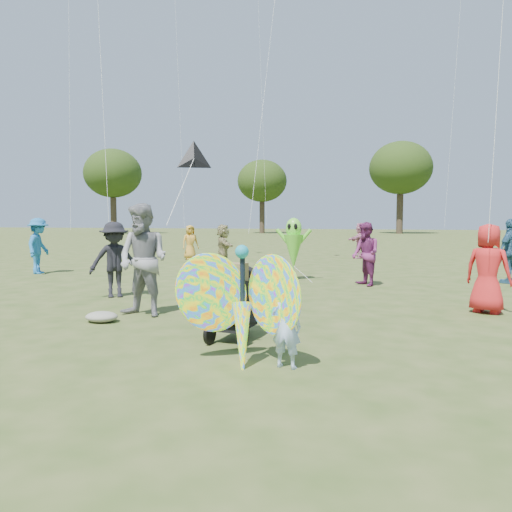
{
  "coord_description": "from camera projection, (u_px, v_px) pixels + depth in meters",
  "views": [
    {
      "loc": [
        2.04,
        -6.28,
        1.7
      ],
      "look_at": [
        -0.2,
        1.5,
        1.1
      ],
      "focal_mm": 35.0,
      "sensor_mm": 36.0,
      "label": 1
    }
  ],
  "objects": [
    {
      "name": "crowd_c",
      "position": [
        511.0,
        251.0,
        13.17
      ],
      "size": [
        0.98,
        1.03,
        1.71
      ],
      "primitive_type": "imported",
      "rotation": [
        0.0,
        0.0,
        3.98
      ],
      "color": "#2C5A7B",
      "rests_on": "ground"
    },
    {
      "name": "jogging_stroller",
      "position": [
        236.0,
        296.0,
        7.05
      ],
      "size": [
        0.56,
        1.08,
        1.09
      ],
      "rotation": [
        0.0,
        0.0,
        -0.11
      ],
      "color": "black",
      "rests_on": "ground"
    },
    {
      "name": "alien_kite",
      "position": [
        294.0,
        245.0,
        13.84
      ],
      "size": [
        1.12,
        0.69,
        1.74
      ],
      "color": "#65DA33",
      "rests_on": "ground"
    },
    {
      "name": "crowd_a",
      "position": [
        488.0,
        269.0,
        8.99
      ],
      "size": [
        0.94,
        0.81,
        1.62
      ],
      "primitive_type": "imported",
      "rotation": [
        0.0,
        0.0,
        2.69
      ],
      "color": "red",
      "rests_on": "ground"
    },
    {
      "name": "crowd_e",
      "position": [
        366.0,
        254.0,
        12.66
      ],
      "size": [
        0.94,
        1.0,
        1.63
      ],
      "primitive_type": "imported",
      "rotation": [
        0.0,
        0.0,
        5.28
      ],
      "color": "#72265D",
      "rests_on": "ground"
    },
    {
      "name": "crowd_j",
      "position": [
        360.0,
        240.0,
        21.61
      ],
      "size": [
        1.0,
        1.51,
        1.56
      ],
      "primitive_type": "imported",
      "rotation": [
        0.0,
        0.0,
        4.3
      ],
      "color": "#B56786",
      "rests_on": "ground"
    },
    {
      "name": "grey_bag",
      "position": [
        102.0,
        317.0,
        8.25
      ],
      "size": [
        0.54,
        0.45,
        0.17
      ],
      "primitive_type": "ellipsoid",
      "color": "gray",
      "rests_on": "ground"
    },
    {
      "name": "crowd_b",
      "position": [
        115.0,
        260.0,
        10.81
      ],
      "size": [
        1.22,
        1.11,
        1.64
      ],
      "primitive_type": "imported",
      "rotation": [
        0.0,
        0.0,
        0.62
      ],
      "color": "black",
      "rests_on": "ground"
    },
    {
      "name": "butterfly_kite",
      "position": [
        242.0,
        307.0,
        5.78
      ],
      "size": [
        1.74,
        0.75,
        1.61
      ],
      "color": "red",
      "rests_on": "ground"
    },
    {
      "name": "adult_man",
      "position": [
        143.0,
        260.0,
        8.69
      ],
      "size": [
        1.06,
        0.89,
        1.98
      ],
      "primitive_type": "imported",
      "rotation": [
        0.0,
        0.0,
        -0.16
      ],
      "color": "gray",
      "rests_on": "ground"
    },
    {
      "name": "tree_line",
      "position": [
        419.0,
        166.0,
        48.3
      ],
      "size": [
        91.78,
        33.6,
        10.79
      ],
      "color": "#3A2D21",
      "rests_on": "ground"
    },
    {
      "name": "ground",
      "position": [
        239.0,
        346.0,
        6.71
      ],
      "size": [
        160.0,
        160.0,
        0.0
      ],
      "primitive_type": "plane",
      "color": "#51592B",
      "rests_on": "ground"
    },
    {
      "name": "crowd_g",
      "position": [
        190.0,
        242.0,
        20.94
      ],
      "size": [
        0.83,
        0.83,
        1.45
      ],
      "primitive_type": "imported",
      "rotation": [
        0.0,
        0.0,
        0.78
      ],
      "color": "gold",
      "rests_on": "ground"
    },
    {
      "name": "crowd_i",
      "position": [
        39.0,
        246.0,
        15.52
      ],
      "size": [
        0.93,
        1.26,
        1.74
      ],
      "primitive_type": "imported",
      "rotation": [
        0.0,
        0.0,
        1.84
      ],
      "color": "#1E66A5",
      "rests_on": "ground"
    },
    {
      "name": "delta_kite_rig",
      "position": [
        194.0,
        159.0,
        10.52
      ],
      "size": [
        0.89,
        2.32,
        1.8
      ],
      "color": "black",
      "rests_on": "ground"
    },
    {
      "name": "child_girl",
      "position": [
        286.0,
        326.0,
        5.67
      ],
      "size": [
        0.38,
        0.28,
        0.96
      ],
      "primitive_type": "imported",
      "rotation": [
        0.0,
        0.0,
        2.98
      ],
      "color": "#A9C6F0",
      "rests_on": "ground"
    },
    {
      "name": "crowd_d",
      "position": [
        223.0,
        247.0,
        16.97
      ],
      "size": [
        1.08,
        1.46,
        1.53
      ],
      "primitive_type": "imported",
      "rotation": [
        0.0,
        0.0,
        2.07
      ],
      "color": "#93895A",
      "rests_on": "ground"
    }
  ]
}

